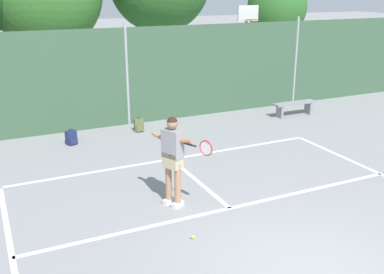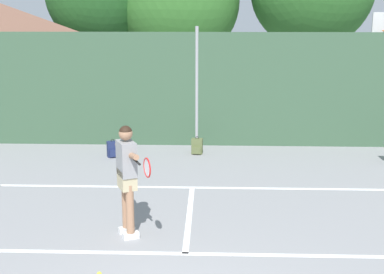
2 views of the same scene
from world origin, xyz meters
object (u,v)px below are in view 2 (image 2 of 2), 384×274
object	(u,v)px
tennis_player	(127,171)
tennis_ball	(99,274)
backpack_navy	(113,149)
backpack_olive	(197,147)

from	to	relation	value
tennis_player	tennis_ball	world-z (taller)	tennis_player
tennis_ball	backpack_navy	bearing A→B (deg)	98.63
tennis_ball	backpack_navy	size ratio (longest dim) A/B	0.14
tennis_player	backpack_navy	world-z (taller)	tennis_player
backpack_navy	tennis_ball	bearing A→B (deg)	-81.37
tennis_player	backpack_olive	size ratio (longest dim) A/B	4.01
tennis_player	backpack_olive	distance (m)	5.20
tennis_player	tennis_ball	distance (m)	1.73
tennis_player	backpack_olive	world-z (taller)	tennis_player
tennis_player	tennis_ball	xyz separation A→B (m)	(-0.21, -1.34, -1.08)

